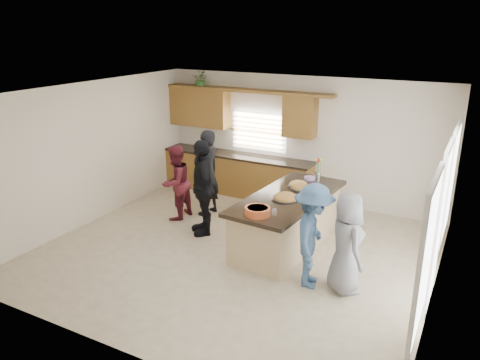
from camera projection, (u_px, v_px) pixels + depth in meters
The scene contains 18 objects.
floor at pixel (236, 251), 8.30m from camera, with size 6.50×6.50×0.00m, color beige.
room_shell at pixel (235, 148), 7.70m from camera, with size 6.52×6.02×2.81m.
back_cabinetry at pixel (236, 155), 10.95m from camera, with size 4.08×0.66×2.46m.
right_wall_glazing at pixel (439, 218), 6.33m from camera, with size 0.06×4.00×2.25m.
island at pixel (288, 221), 8.44m from camera, with size 1.36×2.78×0.95m.
platter_front at pixel (285, 198), 8.07m from camera, with size 0.48×0.48×0.19m.
platter_mid at pixel (301, 188), 8.58m from camera, with size 0.38×0.38×0.16m.
platter_back at pixel (298, 185), 8.75m from camera, with size 0.38×0.38×0.16m.
salad_bowl at pixel (257, 211), 7.41m from camera, with size 0.41×0.41×0.13m.
clear_cup at pixel (274, 213), 7.39m from camera, with size 0.08×0.08×0.11m, color white.
plate_stack at pixel (310, 178), 9.13m from camera, with size 0.22×0.22×0.05m, color #BC97DC.
flower_vase at pixel (318, 169), 9.01m from camera, with size 0.14×0.14×0.44m.
potted_plant at pixel (201, 79), 10.92m from camera, with size 0.37×0.32×0.41m, color #3C762F.
woman_left_back at pixel (207, 173), 9.68m from camera, with size 0.66×0.43×1.81m, color black.
woman_left_mid at pixel (176, 183), 9.50m from camera, with size 0.75×0.59×1.55m, color maroon.
woman_left_front at pixel (203, 187), 8.78m from camera, with size 1.08×0.45×1.84m, color black.
woman_right_back at pixel (313, 236), 7.00m from camera, with size 1.06×0.61×1.63m, color #3A597E.
woman_right_front at pixel (346, 243), 6.86m from camera, with size 0.76×0.49×1.55m, color gray.
Camera 1 is at (3.57, -6.56, 3.83)m, focal length 35.00 mm.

